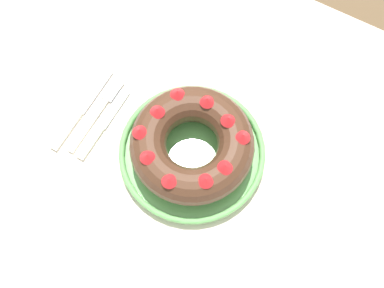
% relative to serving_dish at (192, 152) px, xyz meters
% --- Properties ---
extents(ground_plane, '(8.00, 8.00, 0.00)m').
position_rel_serving_dish_xyz_m(ground_plane, '(-0.02, -0.04, -0.76)').
color(ground_plane, brown).
extents(dining_table, '(1.38, 1.01, 0.75)m').
position_rel_serving_dish_xyz_m(dining_table, '(-0.02, -0.04, -0.10)').
color(dining_table, beige).
rests_on(dining_table, ground_plane).
extents(serving_dish, '(0.29, 0.29, 0.02)m').
position_rel_serving_dish_xyz_m(serving_dish, '(0.00, 0.00, 0.00)').
color(serving_dish, '#6BB760').
rests_on(serving_dish, dining_table).
extents(bundt_cake, '(0.24, 0.24, 0.08)m').
position_rel_serving_dish_xyz_m(bundt_cake, '(-0.00, -0.00, 0.05)').
color(bundt_cake, '#4C2D1E').
rests_on(bundt_cake, serving_dish).
extents(fork, '(0.02, 0.19, 0.01)m').
position_rel_serving_dish_xyz_m(fork, '(-0.22, -0.01, -0.01)').
color(fork, white).
rests_on(fork, dining_table).
extents(serving_knife, '(0.02, 0.21, 0.01)m').
position_rel_serving_dish_xyz_m(serving_knife, '(-0.25, -0.04, -0.01)').
color(serving_knife, white).
rests_on(serving_knife, dining_table).
extents(cake_knife, '(0.02, 0.17, 0.01)m').
position_rel_serving_dish_xyz_m(cake_knife, '(-0.19, -0.05, -0.01)').
color(cake_knife, white).
rests_on(cake_knife, dining_table).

